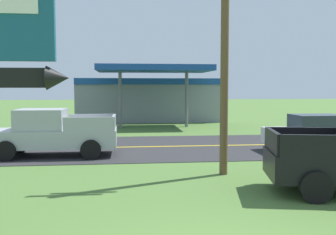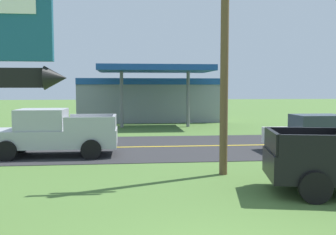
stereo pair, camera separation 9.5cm
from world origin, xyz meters
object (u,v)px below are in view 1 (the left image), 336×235
(utility_pole, at_px, (225,31))
(pickup_silver_on_road, at_px, (51,133))
(gas_station, at_px, (149,98))
(car_white_near_lane, at_px, (314,133))

(utility_pole, xyz_separation_m, pickup_silver_on_road, (-6.22, 4.06, -3.68))
(utility_pole, height_order, gas_station, utility_pole)
(gas_station, xyz_separation_m, pickup_silver_on_road, (-5.11, -17.13, -0.98))
(utility_pole, distance_m, pickup_silver_on_road, 8.29)
(pickup_silver_on_road, bearing_deg, utility_pole, -33.15)
(car_white_near_lane, bearing_deg, utility_pole, -141.97)
(utility_pole, bearing_deg, gas_station, 92.99)
(utility_pole, xyz_separation_m, gas_station, (-1.11, 21.19, -2.70))
(utility_pole, relative_size, pickup_silver_on_road, 1.67)
(gas_station, bearing_deg, pickup_silver_on_road, -106.62)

